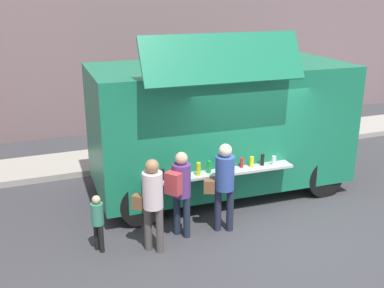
{
  "coord_description": "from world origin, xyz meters",
  "views": [
    {
      "loc": [
        -4.21,
        -6.99,
        4.36
      ],
      "look_at": [
        -0.91,
        1.5,
        1.3
      ],
      "focal_mm": 43.18,
      "sensor_mm": 36.0,
      "label": 1
    }
  ],
  "objects_px": {
    "customer_rear_waiting": "(152,198)",
    "child_near_queue": "(98,218)",
    "food_truck_main": "(220,124)",
    "trash_bin": "(320,124)",
    "customer_mid_with_backpack": "(180,186)",
    "customer_front_ordering": "(224,180)"
  },
  "relations": [
    {
      "from": "customer_front_ordering",
      "to": "child_near_queue",
      "type": "bearing_deg",
      "value": 110.45
    },
    {
      "from": "food_truck_main",
      "to": "customer_mid_with_backpack",
      "type": "relative_size",
      "value": 3.39
    },
    {
      "from": "customer_rear_waiting",
      "to": "child_near_queue",
      "type": "bearing_deg",
      "value": 113.03
    },
    {
      "from": "food_truck_main",
      "to": "child_near_queue",
      "type": "relative_size",
      "value": 5.28
    },
    {
      "from": "food_truck_main",
      "to": "trash_bin",
      "type": "xyz_separation_m",
      "value": [
        4.44,
        2.32,
        -1.09
      ]
    },
    {
      "from": "trash_bin",
      "to": "child_near_queue",
      "type": "distance_m",
      "value": 8.49
    },
    {
      "from": "food_truck_main",
      "to": "customer_front_ordering",
      "type": "xyz_separation_m",
      "value": [
        -0.72,
        -1.79,
        -0.53
      ]
    },
    {
      "from": "customer_mid_with_backpack",
      "to": "child_near_queue",
      "type": "xyz_separation_m",
      "value": [
        -1.5,
        0.04,
        -0.38
      ]
    },
    {
      "from": "customer_rear_waiting",
      "to": "trash_bin",
      "type": "bearing_deg",
      "value": -13.29
    },
    {
      "from": "food_truck_main",
      "to": "child_near_queue",
      "type": "height_order",
      "value": "food_truck_main"
    },
    {
      "from": "food_truck_main",
      "to": "customer_rear_waiting",
      "type": "height_order",
      "value": "food_truck_main"
    },
    {
      "from": "customer_rear_waiting",
      "to": "child_near_queue",
      "type": "distance_m",
      "value": 1.02
    },
    {
      "from": "trash_bin",
      "to": "customer_front_ordering",
      "type": "relative_size",
      "value": 0.54
    },
    {
      "from": "child_near_queue",
      "to": "customer_rear_waiting",
      "type": "bearing_deg",
      "value": -49.56
    },
    {
      "from": "food_truck_main",
      "to": "child_near_queue",
      "type": "xyz_separation_m",
      "value": [
        -3.04,
        -1.67,
        -0.93
      ]
    },
    {
      "from": "food_truck_main",
      "to": "trash_bin",
      "type": "relative_size",
      "value": 5.94
    },
    {
      "from": "customer_rear_waiting",
      "to": "food_truck_main",
      "type": "bearing_deg",
      "value": -3.67
    },
    {
      "from": "trash_bin",
      "to": "customer_mid_with_backpack",
      "type": "relative_size",
      "value": 0.57
    },
    {
      "from": "food_truck_main",
      "to": "customer_rear_waiting",
      "type": "bearing_deg",
      "value": -135.1
    },
    {
      "from": "food_truck_main",
      "to": "trash_bin",
      "type": "distance_m",
      "value": 5.13
    },
    {
      "from": "customer_rear_waiting",
      "to": "child_near_queue",
      "type": "height_order",
      "value": "customer_rear_waiting"
    },
    {
      "from": "trash_bin",
      "to": "food_truck_main",
      "type": "bearing_deg",
      "value": -152.43
    }
  ]
}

